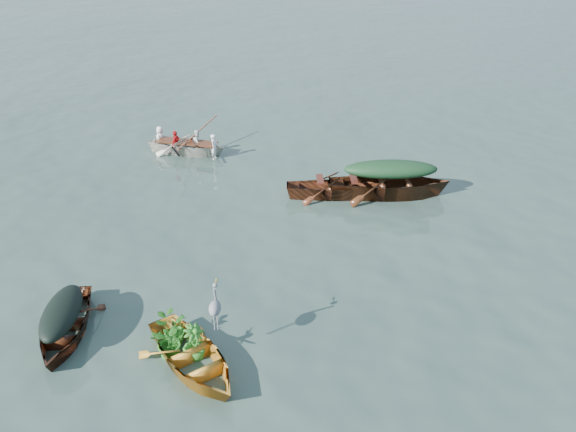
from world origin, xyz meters
The scene contains 13 objects.
ground centered at (0.00, 0.00, 0.00)m, with size 140.00×140.00×0.00m, color #395047.
yellow_dinghy centered at (-1.22, -1.60, 0.00)m, with size 1.38×3.18×0.86m, color #C47F26.
dark_covered_boat centered at (-3.87, -0.77, 0.00)m, with size 1.22×3.29×0.79m, color #442710.
green_tarp_boat centered at (3.25, 5.93, 0.00)m, with size 1.55×4.98×1.20m, color #4C2711.
open_wooden_boat centered at (1.68, 5.86, 0.00)m, with size 1.28×4.11×0.94m, color brown.
rowed_boat centered at (-3.43, 9.32, 0.00)m, with size 1.18×3.92×0.91m, color white.
dark_tarp_cover centered at (-3.87, -0.77, 0.60)m, with size 0.67×1.81×0.40m, color black.
green_tarp_cover centered at (3.25, 5.93, 0.86)m, with size 0.85×2.74×0.52m, color #1A3F1C.
thwart_benches centered at (1.68, 5.86, 0.49)m, with size 0.77×2.05×0.04m, color #451910, non-canonical shape.
heron centered at (-0.82, -1.22, 0.89)m, with size 0.28×0.40×0.92m, color gray, non-canonical shape.
dinghy_weeds centered at (-1.54, -1.16, 0.73)m, with size 0.70×0.90×0.60m, color #286A1B.
rowers centered at (-3.43, 9.32, 0.84)m, with size 1.06×2.74×0.76m, color white.
oars centered at (-3.43, 9.32, 0.49)m, with size 2.60×0.60×0.06m, color #975839, non-canonical shape.
Camera 1 is at (0.75, -9.35, 7.00)m, focal length 35.00 mm.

